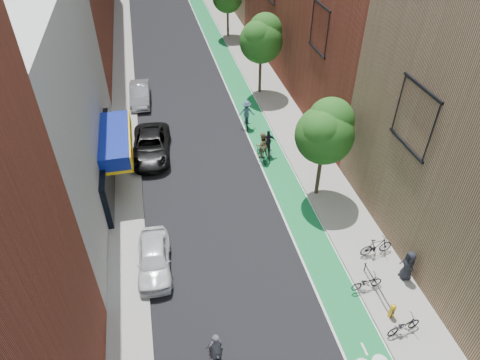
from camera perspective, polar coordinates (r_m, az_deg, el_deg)
bike_lane at (r=39.65m, az=-0.43°, el=12.60°), size 2.00×68.00×0.01m
sidewalk_left at (r=38.99m, az=-15.22°, el=10.85°), size 2.00×68.00×0.15m
sidewalk_right at (r=40.17m, az=3.14°, el=13.01°), size 3.00×68.00×0.15m
building_left_white at (r=26.61m, az=-27.91°, el=8.58°), size 8.00×20.00×12.00m
tree_near at (r=24.53m, az=11.34°, el=6.46°), size 3.40×3.36×6.42m
tree_mid at (r=36.32m, az=2.90°, el=18.42°), size 3.55×3.53×6.74m
parked_car_white at (r=22.55m, az=-11.40°, el=-10.23°), size 1.89×4.25×1.42m
parked_car_black at (r=30.38m, az=-11.82°, el=4.48°), size 3.07×5.71×1.52m
parked_car_silver at (r=37.36m, az=-13.21°, el=11.09°), size 1.77×4.56×1.48m
cyclist_lead at (r=19.10m, az=-3.17°, el=-22.42°), size 1.02×1.84×2.14m
cyclist_lane_near at (r=29.14m, az=2.92°, el=4.21°), size 0.98×1.67×2.19m
cyclist_lane_mid at (r=29.80m, az=3.81°, el=4.46°), size 1.01×1.93×1.97m
cyclist_lane_far at (r=32.81m, az=0.88°, el=8.58°), size 1.27×1.81×2.19m
parked_bike_near at (r=22.22m, az=16.55°, el=-12.96°), size 1.63×0.63×0.84m
parked_bike_mid at (r=23.81m, az=17.73°, el=-8.41°), size 1.84×0.59×1.09m
parked_bike_far at (r=21.24m, az=21.01°, el=-17.68°), size 1.76×0.84×0.89m
pedestrian at (r=22.96m, az=21.50°, el=-10.53°), size 0.60×0.89×1.77m
fire_hydrant at (r=21.57m, az=19.64°, el=-16.03°), size 0.28×0.28×0.81m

